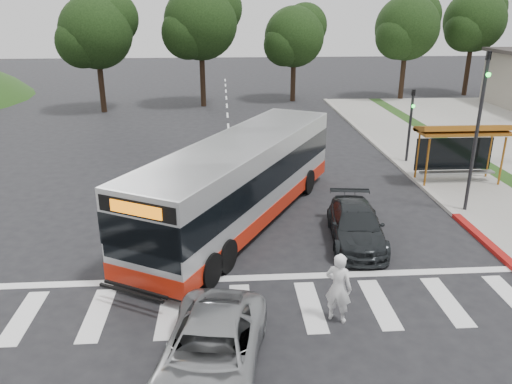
{
  "coord_description": "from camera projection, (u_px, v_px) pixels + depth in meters",
  "views": [
    {
      "loc": [
        -0.38,
        -17.08,
        8.04
      ],
      "look_at": [
        0.79,
        0.18,
        1.6
      ],
      "focal_mm": 35.0,
      "sensor_mm": 36.0,
      "label": 1
    }
  ],
  "objects": [
    {
      "name": "ground",
      "position": [
        236.0,
        234.0,
        18.8
      ],
      "size": [
        140.0,
        140.0,
        0.0
      ],
      "primitive_type": "plane",
      "color": "black",
      "rests_on": "ground"
    },
    {
      "name": "sidewalk_east",
      "position": [
        434.0,
        164.0,
        26.96
      ],
      "size": [
        4.0,
        40.0,
        0.12
      ],
      "primitive_type": "cube",
      "color": "gray",
      "rests_on": "ground"
    },
    {
      "name": "curb_east",
      "position": [
        398.0,
        164.0,
        26.82
      ],
      "size": [
        0.3,
        40.0,
        0.15
      ],
      "primitive_type": "cube",
      "color": "#9E9991",
      "rests_on": "ground"
    },
    {
      "name": "curb_east_red",
      "position": [
        494.0,
        249.0,
        17.47
      ],
      "size": [
        0.32,
        6.0,
        0.15
      ],
      "primitive_type": "cube",
      "color": "maroon",
      "rests_on": "ground"
    },
    {
      "name": "crosswalk_ladder",
      "position": [
        241.0,
        309.0,
        14.13
      ],
      "size": [
        18.0,
        2.6,
        0.01
      ],
      "primitive_type": "cube",
      "color": "silver",
      "rests_on": "ground"
    },
    {
      "name": "bus_shelter",
      "position": [
        461.0,
        136.0,
        23.44
      ],
      "size": [
        4.2,
        1.6,
        2.86
      ],
      "color": "#965819",
      "rests_on": "sidewalk_east"
    },
    {
      "name": "traffic_signal_ne_tall",
      "position": [
        479.0,
        120.0,
        19.45
      ],
      "size": [
        0.18,
        0.37,
        6.5
      ],
      "color": "black",
      "rests_on": "ground"
    },
    {
      "name": "traffic_signal_ne_short",
      "position": [
        411.0,
        118.0,
        26.48
      ],
      "size": [
        0.18,
        0.37,
        4.0
      ],
      "color": "black",
      "rests_on": "ground"
    },
    {
      "name": "tree_ne_a",
      "position": [
        408.0,
        27.0,
        43.83
      ],
      "size": [
        6.16,
        5.74,
        9.3
      ],
      "color": "black",
      "rests_on": "parking_lot"
    },
    {
      "name": "tree_ne_b",
      "position": [
        475.0,
        20.0,
        45.96
      ],
      "size": [
        6.16,
        5.74,
        10.02
      ],
      "color": "black",
      "rests_on": "ground"
    },
    {
      "name": "tree_north_a",
      "position": [
        202.0,
        21.0,
        40.64
      ],
      "size": [
        6.6,
        6.15,
        10.17
      ],
      "color": "black",
      "rests_on": "ground"
    },
    {
      "name": "tree_north_b",
      "position": [
        295.0,
        36.0,
        43.45
      ],
      "size": [
        5.72,
        5.33,
        8.43
      ],
      "color": "black",
      "rests_on": "ground"
    },
    {
      "name": "tree_north_c",
      "position": [
        97.0,
        31.0,
        38.48
      ],
      "size": [
        6.16,
        5.74,
        9.3
      ],
      "color": "black",
      "rests_on": "ground"
    },
    {
      "name": "transit_bus",
      "position": [
        242.0,
        182.0,
        19.37
      ],
      "size": [
        8.57,
        12.55,
        3.3
      ],
      "primitive_type": null,
      "rotation": [
        0.0,
        0.0,
        -0.5
      ],
      "color": "#A8AAAD",
      "rests_on": "ground"
    },
    {
      "name": "pedestrian",
      "position": [
        338.0,
        288.0,
        13.3
      ],
      "size": [
        0.88,
        0.8,
        2.01
      ],
      "primitive_type": "imported",
      "rotation": [
        0.0,
        0.0,
        2.59
      ],
      "color": "white",
      "rests_on": "ground"
    },
    {
      "name": "dark_sedan",
      "position": [
        356.0,
        225.0,
        17.96
      ],
      "size": [
        2.35,
        4.69,
        1.31
      ],
      "primitive_type": "imported",
      "rotation": [
        0.0,
        0.0,
        -0.12
      ],
      "color": "#212527",
      "rests_on": "ground"
    },
    {
      "name": "silver_suv_south",
      "position": [
        211.0,
        353.0,
        11.31
      ],
      "size": [
        3.02,
        5.14,
        1.34
      ],
      "primitive_type": "imported",
      "rotation": [
        0.0,
        0.0,
        -0.17
      ],
      "color": "#9EA1A3",
      "rests_on": "ground"
    }
  ]
}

